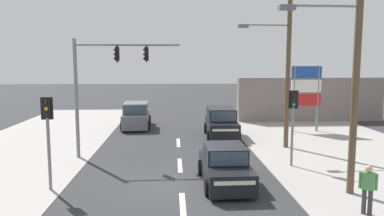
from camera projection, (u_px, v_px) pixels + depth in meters
name	position (u px, v px, depth m)	size (l,w,h in m)	color
ground_plane	(181.00, 186.00, 14.71)	(140.00, 140.00, 0.00)	#303033
lane_dash_near	(183.00, 205.00, 12.73)	(0.20, 2.40, 0.01)	silver
lane_dash_mid	(180.00, 165.00, 17.69)	(0.20, 2.40, 0.01)	silver
lane_dash_far	(178.00, 143.00, 22.64)	(0.20, 2.40, 0.01)	silver
kerb_right_verge	(376.00, 168.00, 17.15)	(10.00, 44.00, 0.02)	#A39E99
kerb_left_verge	(5.00, 162.00, 18.24)	(8.00, 40.00, 0.02)	#A39E99
utility_pole_foreground_right	(353.00, 56.00, 13.25)	(3.78, 0.35, 9.42)	brown
utility_pole_midground_right	(286.00, 57.00, 20.71)	(3.78, 0.43, 9.52)	brown
traffic_signal_mast	(102.00, 76.00, 18.72)	(5.29, 0.47, 6.00)	slate
pedestal_signal_right_kerb	(293.00, 115.00, 17.23)	(0.44, 0.29, 3.56)	slate
pedestal_signal_left_kerb	(48.00, 128.00, 13.97)	(0.44, 0.30, 3.56)	slate
shopping_plaza_sign	(306.00, 89.00, 25.93)	(2.10, 0.16, 4.60)	slate
shopfront_wall_far	(310.00, 99.00, 30.91)	(12.00, 1.00, 3.60)	gray
suv_receding_far	(136.00, 116.00, 27.74)	(2.18, 4.60, 1.90)	slate
suv_oncoming_near	(221.00, 123.00, 24.34)	(2.14, 4.58, 1.90)	black
sedan_oncoming_mid	(225.00, 166.00, 14.94)	(1.95, 4.27, 1.56)	black
pedestrian_at_kerb	(368.00, 187.00, 11.83)	(0.49, 0.38, 1.63)	#333338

